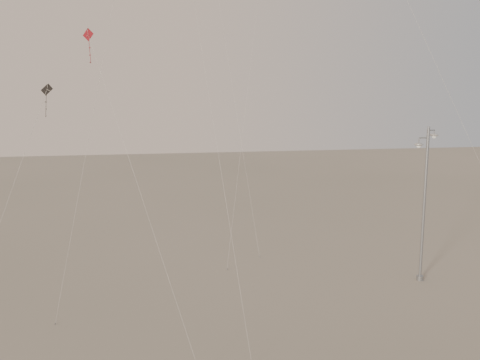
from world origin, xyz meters
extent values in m
plane|color=gray|center=(0.00, 0.00, 0.00)|extent=(160.00, 160.00, 0.00)
cylinder|color=gray|center=(9.05, 6.20, 0.15)|extent=(0.44, 0.44, 0.30)
cylinder|color=gray|center=(9.05, 6.20, 4.83)|extent=(0.20, 0.18, 9.65)
cylinder|color=gray|center=(9.07, 6.20, 9.70)|extent=(0.14, 0.14, 0.18)
cylinder|color=gray|center=(9.30, 6.28, 9.55)|extent=(0.50, 0.22, 0.07)
cylinder|color=gray|center=(9.54, 6.35, 9.40)|extent=(0.06, 0.06, 0.30)
ellipsoid|color=#B9B9B4|center=(9.54, 6.35, 9.25)|extent=(0.52, 0.52, 0.18)
cylinder|color=gray|center=(8.77, 6.20, 9.10)|extent=(0.60, 0.08, 0.07)
cylinder|color=gray|center=(8.47, 6.21, 8.90)|extent=(0.06, 0.06, 0.40)
ellipsoid|color=#B9B9B4|center=(8.47, 6.21, 8.70)|extent=(0.52, 0.52, 0.18)
cylinder|color=gray|center=(-12.85, 3.62, 0.05)|extent=(0.06, 0.06, 0.10)
cylinder|color=beige|center=(-4.47, 5.88, 11.87)|extent=(1.48, 16.88, 23.64)
cylinder|color=beige|center=(0.46, 16.49, 16.93)|extent=(6.41, 12.14, 33.76)
cylinder|color=gray|center=(-2.74, 10.43, 0.05)|extent=(0.06, 0.06, 0.10)
cube|color=maroon|center=(-10.86, 7.38, 14.97)|extent=(0.61, 0.38, 0.69)
cylinder|color=maroon|center=(-10.82, 7.52, 14.04)|extent=(0.07, 0.20, 1.25)
cylinder|color=beige|center=(-8.45, 2.23, 7.51)|extent=(4.85, 10.32, 14.92)
cylinder|color=beige|center=(12.67, 9.03, 10.60)|extent=(7.76, 6.89, 21.10)
cylinder|color=beige|center=(-1.19, 18.08, 13.37)|extent=(2.47, 10.64, 26.64)
cylinder|color=gray|center=(0.04, 12.77, 0.05)|extent=(0.06, 0.06, 0.10)
cube|color=#302C28|center=(-12.82, 5.13, 12.00)|extent=(0.55, 0.36, 0.63)
cylinder|color=#302C28|center=(-12.93, 5.23, 11.16)|extent=(0.15, 0.14, 1.13)
cylinder|color=beige|center=(-14.90, 3.30, 6.03)|extent=(4.17, 3.67, 11.96)
camera|label=1|loc=(-8.25, -23.69, 11.92)|focal=40.00mm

